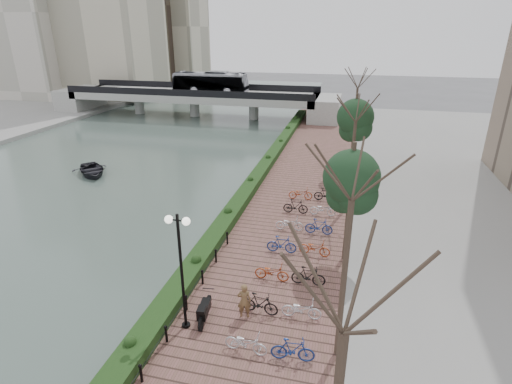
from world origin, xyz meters
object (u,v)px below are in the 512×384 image
(motorcycle, at_px, (205,308))
(boat, at_px, (92,170))
(lamppost, at_px, (180,249))
(pedestrian, at_px, (244,301))

(motorcycle, bearing_deg, boat, 129.27)
(lamppost, height_order, motorcycle, lamppost)
(pedestrian, height_order, boat, pedestrian)
(pedestrian, relative_size, boat, 0.39)
(lamppost, bearing_deg, boat, 133.82)
(motorcycle, bearing_deg, pedestrian, 12.01)
(motorcycle, distance_m, boat, 23.16)
(motorcycle, xyz_separation_m, pedestrian, (1.59, 0.54, 0.29))
(lamppost, height_order, pedestrian, lamppost)
(lamppost, bearing_deg, pedestrian, 27.58)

